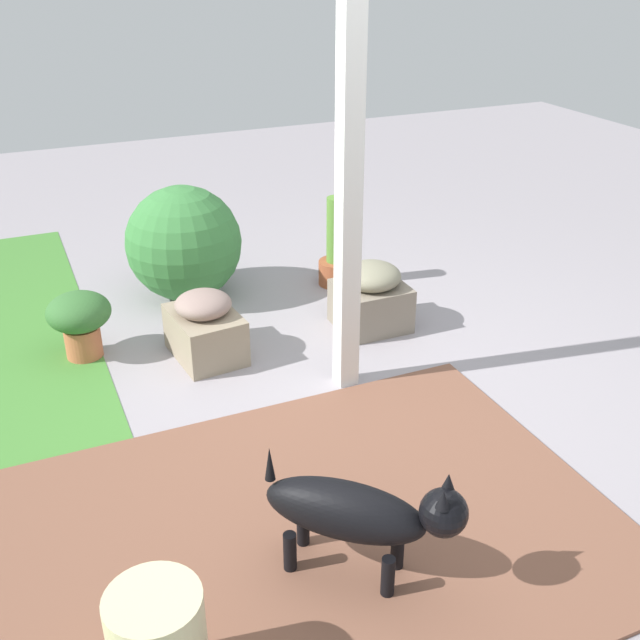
{
  "coord_description": "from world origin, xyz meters",
  "views": [
    {
      "loc": [
        -2.91,
        1.37,
        2.13
      ],
      "look_at": [
        0.19,
        0.01,
        0.41
      ],
      "focal_mm": 42.54,
      "sensor_mm": 36.0,
      "label": 1
    }
  ],
  "objects_px": {
    "terracotta_pot_broad": "(80,318)",
    "porch_pillar": "(350,141)",
    "dog": "(359,512)",
    "stone_planter_mid": "(205,327)",
    "terracotta_pot_tall": "(336,254)",
    "round_shrub": "(184,243)",
    "stone_planter_nearest": "(371,297)"
  },
  "relations": [
    {
      "from": "terracotta_pot_tall",
      "to": "terracotta_pot_broad",
      "type": "relative_size",
      "value": 1.58
    },
    {
      "from": "terracotta_pot_broad",
      "to": "stone_planter_mid",
      "type": "bearing_deg",
      "value": -113.34
    },
    {
      "from": "stone_planter_nearest",
      "to": "dog",
      "type": "bearing_deg",
      "value": 151.64
    },
    {
      "from": "round_shrub",
      "to": "terracotta_pot_broad",
      "type": "distance_m",
      "value": 0.94
    },
    {
      "from": "dog",
      "to": "porch_pillar",
      "type": "bearing_deg",
      "value": -23.5
    },
    {
      "from": "round_shrub",
      "to": "terracotta_pot_tall",
      "type": "height_order",
      "value": "round_shrub"
    },
    {
      "from": "terracotta_pot_tall",
      "to": "porch_pillar",
      "type": "bearing_deg",
      "value": 157.67
    },
    {
      "from": "terracotta_pot_broad",
      "to": "porch_pillar",
      "type": "bearing_deg",
      "value": -124.32
    },
    {
      "from": "round_shrub",
      "to": "terracotta_pot_tall",
      "type": "distance_m",
      "value": 1.01
    },
    {
      "from": "stone_planter_mid",
      "to": "terracotta_pot_broad",
      "type": "xyz_separation_m",
      "value": [
        0.27,
        0.63,
        0.06
      ]
    },
    {
      "from": "round_shrub",
      "to": "dog",
      "type": "relative_size",
      "value": 1.17
    },
    {
      "from": "porch_pillar",
      "to": "stone_planter_mid",
      "type": "xyz_separation_m",
      "value": [
        0.57,
        0.6,
        -1.11
      ]
    },
    {
      "from": "stone_planter_nearest",
      "to": "stone_planter_mid",
      "type": "bearing_deg",
      "value": 87.5
    },
    {
      "from": "dog",
      "to": "terracotta_pot_tall",
      "type": "bearing_deg",
      "value": -22.94
    },
    {
      "from": "stone_planter_nearest",
      "to": "dog",
      "type": "height_order",
      "value": "dog"
    },
    {
      "from": "stone_planter_mid",
      "to": "dog",
      "type": "relative_size",
      "value": 0.78
    },
    {
      "from": "round_shrub",
      "to": "dog",
      "type": "distance_m",
      "value": 2.65
    },
    {
      "from": "terracotta_pot_broad",
      "to": "stone_planter_nearest",
      "type": "bearing_deg",
      "value": -100.91
    },
    {
      "from": "stone_planter_nearest",
      "to": "terracotta_pot_tall",
      "type": "bearing_deg",
      "value": -6.3
    },
    {
      "from": "stone_planter_mid",
      "to": "terracotta_pot_tall",
      "type": "distance_m",
      "value": 1.25
    },
    {
      "from": "stone_planter_mid",
      "to": "round_shrub",
      "type": "height_order",
      "value": "round_shrub"
    },
    {
      "from": "round_shrub",
      "to": "dog",
      "type": "xyz_separation_m",
      "value": [
        -2.65,
        0.05,
        -0.08
      ]
    },
    {
      "from": "stone_planter_mid",
      "to": "round_shrub",
      "type": "distance_m",
      "value": 0.86
    },
    {
      "from": "porch_pillar",
      "to": "terracotta_pot_tall",
      "type": "xyz_separation_m",
      "value": [
        1.18,
        -0.49,
        -1.07
      ]
    },
    {
      "from": "stone_planter_nearest",
      "to": "stone_planter_mid",
      "type": "relative_size",
      "value": 0.83
    },
    {
      "from": "porch_pillar",
      "to": "stone_planter_mid",
      "type": "distance_m",
      "value": 1.38
    },
    {
      "from": "stone_planter_mid",
      "to": "dog",
      "type": "xyz_separation_m",
      "value": [
        -1.82,
        -0.05,
        0.11
      ]
    },
    {
      "from": "stone_planter_nearest",
      "to": "dog",
      "type": "distance_m",
      "value": 2.02
    },
    {
      "from": "terracotta_pot_broad",
      "to": "dog",
      "type": "distance_m",
      "value": 2.2
    },
    {
      "from": "stone_planter_nearest",
      "to": "terracotta_pot_broad",
      "type": "xyz_separation_m",
      "value": [
        0.32,
        1.65,
        0.04
      ]
    },
    {
      "from": "porch_pillar",
      "to": "stone_planter_mid",
      "type": "bearing_deg",
      "value": 46.55
    },
    {
      "from": "porch_pillar",
      "to": "stone_planter_mid",
      "type": "relative_size",
      "value": 5.2
    }
  ]
}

